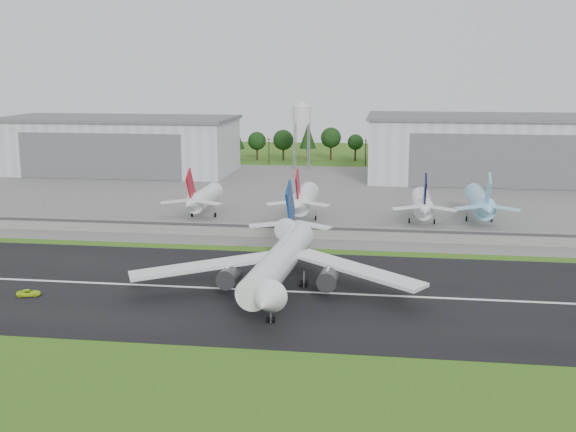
% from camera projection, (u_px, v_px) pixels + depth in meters
% --- Properties ---
extents(ground, '(600.00, 600.00, 0.00)m').
position_uv_depth(ground, '(205.00, 305.00, 133.71)').
color(ground, '#3B6718').
rests_on(ground, ground).
extents(runway, '(320.00, 60.00, 0.10)m').
position_uv_depth(runway, '(218.00, 289.00, 143.40)').
color(runway, black).
rests_on(runway, ground).
extents(runway_centerline, '(220.00, 1.00, 0.02)m').
position_uv_depth(runway_centerline, '(218.00, 288.00, 143.39)').
color(runway_centerline, white).
rests_on(runway_centerline, runway).
extents(apron, '(320.00, 150.00, 0.10)m').
position_uv_depth(apron, '(293.00, 195.00, 250.07)').
color(apron, slate).
rests_on(apron, ground).
extents(blast_fence, '(240.00, 0.61, 3.50)m').
position_uv_depth(blast_fence, '(259.00, 231.00, 186.67)').
color(blast_fence, gray).
rests_on(blast_fence, ground).
extents(hangar_west, '(97.00, 44.00, 23.20)m').
position_uv_depth(hangar_west, '(119.00, 145.00, 302.43)').
color(hangar_west, silver).
rests_on(hangar_west, ground).
extents(hangar_east, '(102.00, 47.00, 25.20)m').
position_uv_depth(hangar_east, '(499.00, 148.00, 280.67)').
color(hangar_east, silver).
rests_on(hangar_east, ground).
extents(water_tower, '(8.40, 8.40, 29.40)m').
position_uv_depth(water_tower, '(302.00, 112.00, 308.88)').
color(water_tower, '#99999E').
rests_on(water_tower, ground).
extents(utility_poles, '(230.00, 3.00, 12.00)m').
position_uv_depth(utility_poles, '(317.00, 165.00, 327.66)').
color(utility_poles, black).
rests_on(utility_poles, ground).
extents(treeline, '(320.00, 16.00, 22.00)m').
position_uv_depth(treeline, '(320.00, 161.00, 342.20)').
color(treeline, black).
rests_on(treeline, ground).
extents(main_airliner, '(57.17, 59.24, 18.17)m').
position_uv_depth(main_airliner, '(280.00, 268.00, 140.26)').
color(main_airliner, white).
rests_on(main_airliner, runway).
extents(ground_vehicle, '(4.90, 3.41, 1.24)m').
position_uv_depth(ground_vehicle, '(29.00, 293.00, 138.46)').
color(ground_vehicle, '#C6EB1B').
rests_on(ground_vehicle, runway).
extents(parked_jet_red_a, '(7.36, 31.29, 16.45)m').
position_uv_depth(parked_jet_red_a, '(202.00, 198.00, 209.62)').
color(parked_jet_red_a, white).
rests_on(parked_jet_red_a, ground).
extents(parked_jet_red_b, '(7.36, 31.29, 16.85)m').
position_uv_depth(parked_jet_red_b, '(303.00, 200.00, 205.47)').
color(parked_jet_red_b, white).
rests_on(parked_jet_red_b, ground).
extents(parked_jet_navy, '(7.36, 31.29, 16.45)m').
position_uv_depth(parked_jet_navy, '(423.00, 204.00, 200.82)').
color(parked_jet_navy, white).
rests_on(parked_jet_navy, ground).
extents(parked_jet_skyblue, '(7.36, 37.29, 16.59)m').
position_uv_depth(parked_jet_skyblue, '(481.00, 202.00, 203.40)').
color(parked_jet_skyblue, '#90D8F8').
rests_on(parked_jet_skyblue, ground).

